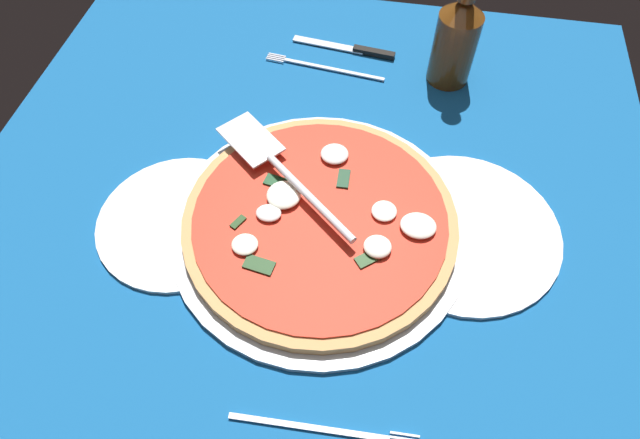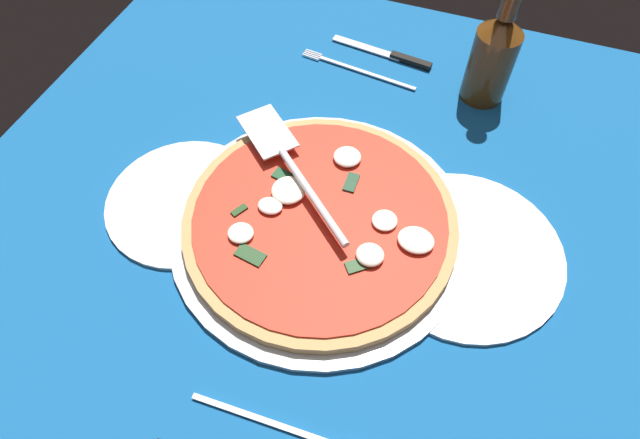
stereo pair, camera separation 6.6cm
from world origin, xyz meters
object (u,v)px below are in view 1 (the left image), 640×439
(pizza_server, at_px, (281,169))
(beer_bottle, at_px, (456,38))
(pizza, at_px, (321,220))
(dinner_plate_right, at_px, (179,222))
(place_setting_near, at_px, (339,60))
(dinner_plate_left, at_px, (463,231))

(pizza_server, bearing_deg, beer_bottle, -87.35)
(pizza, bearing_deg, dinner_plate_right, 7.62)
(dinner_plate_right, relative_size, pizza, 0.60)
(pizza, xyz_separation_m, place_setting_near, (0.03, -0.33, -0.02))
(pizza_server, relative_size, place_setting_near, 1.02)
(dinner_plate_right, xyz_separation_m, beer_bottle, (-0.33, -0.34, 0.07))
(beer_bottle, bearing_deg, place_setting_near, -4.48)
(place_setting_near, bearing_deg, pizza, 101.65)
(place_setting_near, height_order, beer_bottle, beer_bottle)
(dinner_plate_right, xyz_separation_m, pizza, (-0.18, -0.02, 0.02))
(pizza_server, distance_m, beer_bottle, 0.34)
(dinner_plate_right, distance_m, place_setting_near, 0.39)
(pizza, relative_size, place_setting_near, 1.64)
(dinner_plate_left, height_order, dinner_plate_right, same)
(dinner_plate_right, height_order, pizza, pizza)
(place_setting_near, relative_size, beer_bottle, 1.02)
(pizza_server, height_order, beer_bottle, beer_bottle)
(place_setting_near, xyz_separation_m, beer_bottle, (-0.17, 0.01, 0.07))
(pizza_server, distance_m, place_setting_near, 0.28)
(dinner_plate_left, height_order, beer_bottle, beer_bottle)
(beer_bottle, bearing_deg, dinner_plate_right, 46.13)
(dinner_plate_right, xyz_separation_m, place_setting_near, (-0.15, -0.36, -0.00))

